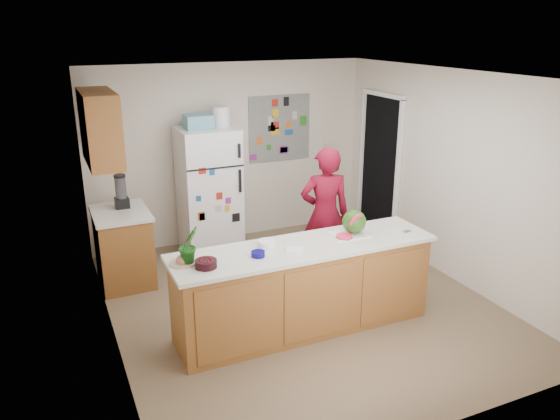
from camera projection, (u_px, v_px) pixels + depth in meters
name	position (u px, v px, depth m)	size (l,w,h in m)	color
floor	(299.00, 303.00, 6.15)	(4.00, 4.50, 0.02)	brown
wall_back	(230.00, 153.00, 7.70)	(4.00, 0.02, 2.50)	beige
wall_left	(103.00, 224.00, 4.97)	(0.02, 4.50, 2.50)	beige
wall_right	(452.00, 176.00, 6.52)	(0.02, 4.50, 2.50)	beige
ceiling	(302.00, 74.00, 5.34)	(4.00, 4.50, 0.02)	white
doorway	(380.00, 168.00, 7.84)	(0.03, 0.85, 2.04)	black
peninsula_base	(304.00, 289.00, 5.50)	(2.60, 0.62, 0.88)	brown
peninsula_top	(305.00, 247.00, 5.35)	(2.68, 0.70, 0.04)	silver
side_counter_base	(124.00, 249.00, 6.53)	(0.60, 0.80, 0.86)	brown
side_counter_top	(120.00, 213.00, 6.38)	(0.64, 0.84, 0.04)	silver
upper_cabinets	(100.00, 128.00, 5.96)	(0.35, 1.00, 0.80)	brown
refrigerator	(209.00, 191.00, 7.33)	(0.75, 0.70, 1.70)	silver
fridge_top_bin	(198.00, 122.00, 6.98)	(0.35, 0.28, 0.18)	#5999B2
photo_collage	(280.00, 128.00, 7.87)	(0.95, 0.01, 0.95)	slate
person	(325.00, 215.00, 6.51)	(0.60, 0.39, 1.64)	maroon
blender_appliance	(121.00, 192.00, 6.45)	(0.13, 0.13, 0.38)	black
cutting_board	(350.00, 235.00, 5.60)	(0.38, 0.28, 0.01)	silver
watermelon	(354.00, 222.00, 5.60)	(0.25, 0.25, 0.25)	#14550D
watermelon_slice	(344.00, 236.00, 5.51)	(0.16, 0.16, 0.02)	red
cherry_bowl	(206.00, 264.00, 4.85)	(0.20, 0.20, 0.07)	black
white_bowl	(267.00, 243.00, 5.31)	(0.18, 0.18, 0.06)	silver
cobalt_bowl	(258.00, 254.00, 5.08)	(0.13, 0.13, 0.05)	#09055E
plate	(183.00, 263.00, 4.93)	(0.25, 0.25, 0.02)	#C3B895
paper_towel	(294.00, 250.00, 5.21)	(0.16, 0.14, 0.02)	silver
keys	(407.00, 231.00, 5.69)	(0.08, 0.04, 0.01)	gray
potted_plant	(189.00, 245.00, 4.89)	(0.20, 0.16, 0.36)	#0D3B0E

